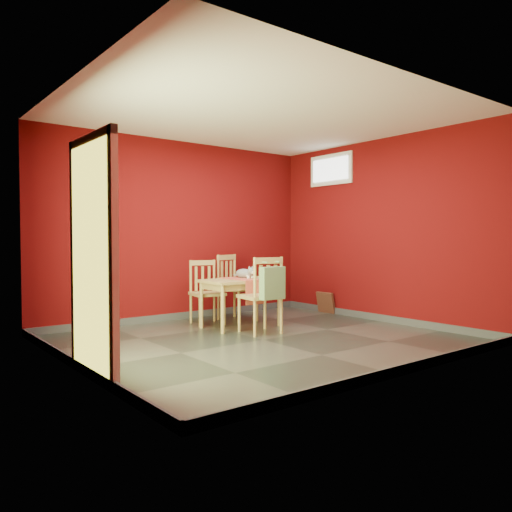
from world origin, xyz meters
TOP-DOWN VIEW (x-y plane):
  - ground at (0.00, 0.00)m, footprint 4.50×4.50m
  - room_shell at (0.00, 0.00)m, footprint 4.50×4.50m
  - doorway at (-2.23, -0.40)m, footprint 0.06×1.01m
  - window at (2.23, 1.00)m, footprint 0.05×0.90m
  - outlet_plate at (1.60, 1.99)m, footprint 0.08×0.02m
  - dining_table at (0.31, 0.87)m, footprint 1.07×0.62m
  - table_runner at (0.31, 0.76)m, footprint 0.31×0.64m
  - chair_far_left at (0.08, 1.40)m, footprint 0.50×0.50m
  - chair_far_right at (0.63, 1.47)m, footprint 0.57×0.57m
  - chair_near at (0.25, 0.33)m, footprint 0.52×0.52m
  - tote_bag at (0.23, 0.10)m, footprint 0.34×0.20m
  - cat at (0.44, 0.96)m, footprint 0.21×0.38m
  - picture_frame at (2.19, 1.06)m, footprint 0.13×0.35m

SIDE VIEW (x-z plane):
  - ground at x=0.00m, z-range 0.00..0.00m
  - room_shell at x=0.00m, z-range -2.20..2.30m
  - picture_frame at x=2.19m, z-range 0.00..0.34m
  - outlet_plate at x=1.60m, z-range 0.24..0.36m
  - chair_far_left at x=0.08m, z-range 0.01..0.92m
  - chair_far_right at x=0.63m, z-range 0.01..0.99m
  - chair_near at x=0.25m, z-range 0.01..1.01m
  - dining_table at x=0.31m, z-range 0.25..0.92m
  - table_runner at x=0.31m, z-range 0.45..0.78m
  - tote_bag at x=0.23m, z-range 0.44..0.91m
  - cat at x=0.44m, z-range 0.67..0.85m
  - doorway at x=-2.23m, z-range 0.06..2.19m
  - window at x=2.23m, z-range 2.10..2.60m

